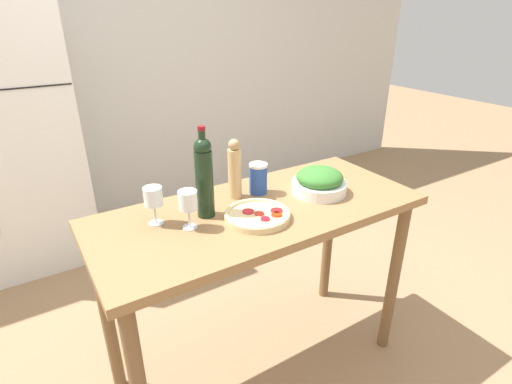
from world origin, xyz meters
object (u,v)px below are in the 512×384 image
object	(u,v)px
wine_glass_far	(153,198)
homemade_pizza	(258,215)
refrigerator	(19,140)
wine_glass_near	(188,202)
pepper_mill	(235,170)
salt_canister	(258,178)
wine_bottle	(204,176)
salad_bowl	(319,182)

from	to	relation	value
wine_glass_far	homemade_pizza	bearing A→B (deg)	-26.16
refrigerator	wine_glass_near	world-z (taller)	refrigerator
refrigerator	pepper_mill	distance (m)	1.75
refrigerator	salt_canister	distance (m)	1.81
refrigerator	wine_bottle	size ratio (longest dim) A/B	4.71
wine_glass_near	salad_bowl	bearing A→B (deg)	-1.20
refrigerator	wine_glass_far	world-z (taller)	refrigerator
salad_bowl	pepper_mill	bearing A→B (deg)	155.17
homemade_pizza	salt_canister	xyz separation A→B (m)	(0.13, 0.20, 0.05)
pepper_mill	salt_canister	xyz separation A→B (m)	(0.11, -0.02, -0.06)
homemade_pizza	pepper_mill	bearing A→B (deg)	84.07
pepper_mill	salt_canister	world-z (taller)	pepper_mill
homemade_pizza	salt_canister	size ratio (longest dim) A/B	1.88
salad_bowl	salt_canister	distance (m)	0.28
refrigerator	salt_canister	xyz separation A→B (m)	(0.86, -1.59, 0.10)
salt_canister	salad_bowl	bearing A→B (deg)	-30.84
salad_bowl	homemade_pizza	xyz separation A→B (m)	(-0.37, -0.06, -0.04)
refrigerator	salad_bowl	xyz separation A→B (m)	(1.10, -1.73, 0.08)
refrigerator	wine_glass_far	bearing A→B (deg)	-77.01
wine_glass_far	wine_glass_near	bearing A→B (deg)	-45.12
refrigerator	wine_glass_far	size ratio (longest dim) A/B	11.34
pepper_mill	salad_bowl	xyz separation A→B (m)	(0.34, -0.16, -0.08)
wine_bottle	salt_canister	bearing A→B (deg)	13.63
wine_glass_near	homemade_pizza	xyz separation A→B (m)	(0.26, -0.08, -0.09)
wine_bottle	salad_bowl	size ratio (longest dim) A/B	1.49
wine_bottle	homemade_pizza	bearing A→B (deg)	-39.51
refrigerator	salad_bowl	bearing A→B (deg)	-57.65
pepper_mill	wine_glass_far	bearing A→B (deg)	-172.87
wine_glass_near	homemade_pizza	bearing A→B (deg)	-16.41
wine_bottle	wine_glass_near	xyz separation A→B (m)	(-0.10, -0.06, -0.06)
salt_canister	wine_glass_near	bearing A→B (deg)	-161.81
wine_bottle	pepper_mill	world-z (taller)	wine_bottle
wine_bottle	wine_glass_near	bearing A→B (deg)	-149.48
wine_glass_near	salt_canister	distance (m)	0.41
wine_glass_far	salt_canister	size ratio (longest dim) A/B	1.10
refrigerator	homemade_pizza	size ratio (longest dim) A/B	6.61
refrigerator	pepper_mill	bearing A→B (deg)	-64.43
refrigerator	pepper_mill	size ratio (longest dim) A/B	6.53
pepper_mill	homemade_pizza	distance (m)	0.25
wine_glass_near	wine_glass_far	xyz separation A→B (m)	(-0.10, 0.10, 0.00)
wine_glass_far	pepper_mill	size ratio (longest dim) A/B	0.58
wine_glass_near	salt_canister	xyz separation A→B (m)	(0.39, 0.13, -0.04)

